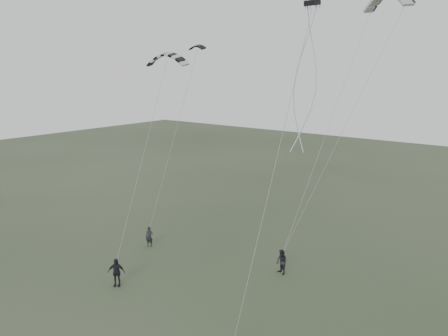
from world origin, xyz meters
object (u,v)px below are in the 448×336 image
Objects in this scene: flyer_left at (149,237)px; flyer_right at (282,262)px; flyer_center at (116,272)px; kite_dark_small at (197,46)px; kite_striped at (167,54)px.

flyer_left is 0.93× the size of flyer_right.
flyer_center is at bearing -88.39° from flyer_left.
flyer_left is 1.06× the size of kite_dark_small.
flyer_center is at bearing -94.15° from kite_striped.
flyer_center is at bearing -74.56° from kite_dark_small.
kite_striped reaches higher than flyer_center.
kite_striped is at bearing -68.72° from kite_dark_small.
flyer_right is at bearing -15.27° from flyer_left.
flyer_center reaches higher than flyer_right.
flyer_center is (3.10, -5.73, 0.13)m from flyer_left.
flyer_left is 14.00m from kite_striped.
kite_dark_small reaches higher than flyer_left.
flyer_right is at bearing 8.82° from flyer_center.
flyer_left is at bearing -93.23° from kite_dark_small.
kite_dark_small reaches higher than kite_striped.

